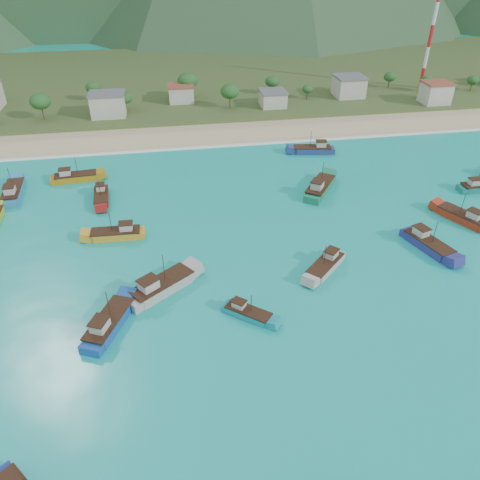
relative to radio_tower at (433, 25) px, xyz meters
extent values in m
plane|color=#0D947C|center=(-81.10, -108.00, -22.61)|extent=(600.00, 600.00, 0.00)
cube|color=beige|center=(-81.10, -29.00, -22.61)|extent=(400.00, 18.00, 1.20)
cube|color=#385123|center=(-81.10, 32.00, -22.61)|extent=(400.00, 110.00, 2.40)
cube|color=white|center=(-81.10, -38.50, -22.61)|extent=(400.00, 2.50, 0.08)
cube|color=beige|center=(-109.19, -12.75, -17.72)|extent=(10.08, 7.82, 6.59)
cube|color=beige|center=(-86.46, -2.29, -18.44)|extent=(7.95, 6.63, 5.14)
cube|color=beige|center=(-57.56, -11.75, -18.76)|extent=(7.75, 7.82, 4.49)
cube|color=beige|center=(-29.55, -5.36, -17.87)|extent=(9.32, 8.98, 6.27)
cube|color=beige|center=(-4.33, -17.41, -17.85)|extent=(8.31, 7.39, 6.32)
cylinder|color=red|center=(0.00, 0.00, -17.51)|extent=(1.20, 1.20, 7.00)
cylinder|color=white|center=(0.00, 0.00, -10.51)|extent=(1.20, 1.20, 7.00)
cylinder|color=red|center=(0.00, 0.00, -3.50)|extent=(1.20, 1.20, 7.00)
cylinder|color=white|center=(0.00, 0.00, 3.50)|extent=(1.20, 1.20, 7.00)
cube|color=#B17614|center=(-114.56, -53.96, -22.05)|extent=(10.86, 4.12, 1.93)
cube|color=beige|center=(-116.72, -54.17, -20.30)|extent=(2.58, 2.16, 1.57)
cylinder|color=#382114|center=(-113.96, -53.90, -18.91)|extent=(0.12, 0.12, 4.34)
cube|color=navy|center=(-47.09, -94.15, -22.01)|extent=(6.47, 11.51, 2.01)
cube|color=beige|center=(-47.78, -92.00, -20.19)|extent=(2.69, 3.01, 1.63)
cylinder|color=#382114|center=(-46.90, -94.75, -18.75)|extent=(0.12, 0.12, 4.52)
cube|color=beige|center=(-25.73, -74.44, -20.42)|extent=(2.32, 1.88, 1.49)
cube|color=navy|center=(-54.98, -47.33, -22.03)|extent=(11.20, 4.86, 1.97)
cube|color=beige|center=(-52.79, -47.68, -20.24)|extent=(2.74, 2.35, 1.60)
cylinder|color=#382114|center=(-55.58, -47.23, -18.83)|extent=(0.12, 0.12, 4.43)
cube|color=#177654|center=(-59.78, -68.97, -21.89)|extent=(10.09, 12.19, 2.24)
cube|color=beige|center=(-61.23, -71.03, -19.85)|extent=(3.46, 3.60, 1.82)
cylinder|color=#382114|center=(-59.38, -68.40, -18.24)|extent=(0.12, 0.12, 5.05)
cube|color=#174A9C|center=(-103.75, -105.42, -21.99)|extent=(7.61, 11.59, 2.04)
cube|color=beige|center=(-104.69, -107.51, -20.14)|extent=(2.92, 3.17, 1.66)
cylinder|color=#382114|center=(-103.49, -104.84, -18.68)|extent=(0.12, 0.12, 4.59)
cube|color=orange|center=(-104.07, -80.74, -22.07)|extent=(10.40, 3.39, 1.87)
cube|color=beige|center=(-101.96, -80.81, -20.38)|extent=(2.40, 1.97, 1.52)
cylinder|color=#382114|center=(-104.66, -80.72, -19.03)|extent=(0.12, 0.12, 4.22)
cube|color=teal|center=(-83.12, -106.55, -22.28)|extent=(7.72, 6.93, 1.46)
cube|color=beige|center=(-84.39, -105.50, -20.96)|extent=(2.35, 2.30, 1.19)
cylinder|color=#382114|center=(-82.77, -106.84, -19.91)|extent=(0.12, 0.12, 3.29)
cube|color=maroon|center=(-107.93, -64.86, -22.14)|extent=(3.46, 9.78, 1.75)
cube|color=beige|center=(-108.06, -62.89, -20.55)|extent=(1.90, 2.29, 1.42)
cylinder|color=#382114|center=(-107.90, -65.40, -19.30)|extent=(0.12, 0.12, 3.93)
cube|color=#B2ACA0|center=(-67.92, -97.16, -22.12)|extent=(9.10, 8.93, 1.79)
cube|color=beige|center=(-66.47, -95.76, -20.49)|extent=(2.86, 2.85, 1.45)
cylinder|color=#382114|center=(-68.32, -97.55, -19.21)|extent=(0.12, 0.12, 4.03)
cube|color=#AC2C15|center=(-35.41, -86.01, -22.02)|extent=(7.84, 11.21, 1.99)
cube|color=beige|center=(-34.40, -88.01, -20.22)|extent=(2.91, 3.12, 1.61)
cylinder|color=#382114|center=(-35.70, -85.46, -18.79)|extent=(0.12, 0.12, 4.47)
cube|color=#ABA29B|center=(-95.80, -98.24, -21.91)|extent=(11.92, 10.10, 2.21)
cube|color=beige|center=(-97.80, -99.72, -19.90)|extent=(3.54, 3.43, 1.80)
cylinder|color=#382114|center=(-95.24, -97.83, -18.31)|extent=(0.12, 0.12, 4.97)
cube|color=teal|center=(-127.26, -59.43, -21.96)|extent=(4.21, 11.77, 2.10)
cube|color=beige|center=(-127.10, -61.79, -20.05)|extent=(2.29, 2.77, 1.71)
cylinder|color=#382114|center=(-127.31, -58.77, -18.54)|extent=(0.12, 0.12, 4.73)
camera|label=1|loc=(-93.26, -158.56, 26.35)|focal=35.00mm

